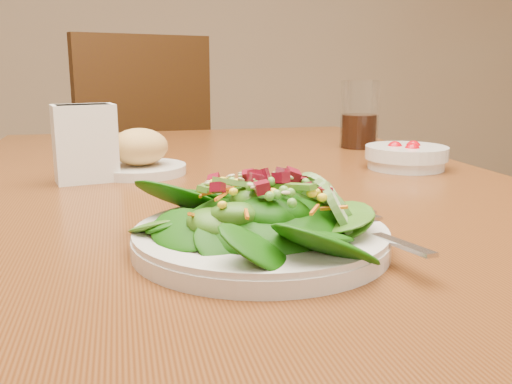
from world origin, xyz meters
TOP-DOWN VIEW (x-y plane):
  - dining_table at (0.00, 0.00)m, footprint 0.90×1.40m
  - chair_far at (-0.14, 1.07)m, footprint 0.61×0.61m
  - salad_plate at (-0.03, -0.35)m, footprint 0.26×0.25m
  - bread_plate at (-0.14, 0.08)m, footprint 0.15×0.15m
  - tomato_bowl at (0.32, 0.03)m, footprint 0.14×0.14m
  - drinking_glass at (0.34, 0.28)m, footprint 0.08×0.08m
  - napkin_holder at (-0.22, 0.04)m, footprint 0.10×0.07m

SIDE VIEW (x-z plane):
  - chair_far at x=-0.14m, z-range 0.03..1.05m
  - dining_table at x=0.00m, z-range 0.27..1.02m
  - tomato_bowl at x=0.32m, z-range 0.75..0.79m
  - salad_plate at x=-0.03m, z-range 0.74..0.81m
  - bread_plate at x=-0.14m, z-range 0.74..0.82m
  - drinking_glass at x=0.34m, z-range 0.74..0.88m
  - napkin_holder at x=-0.22m, z-range 0.75..0.87m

